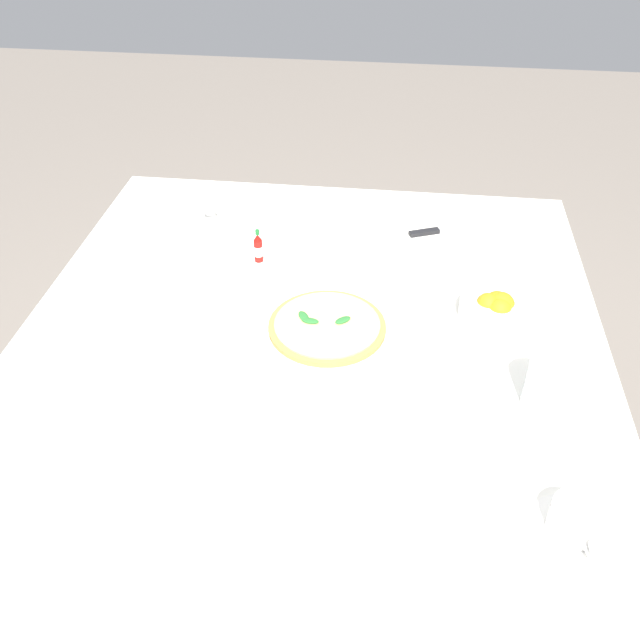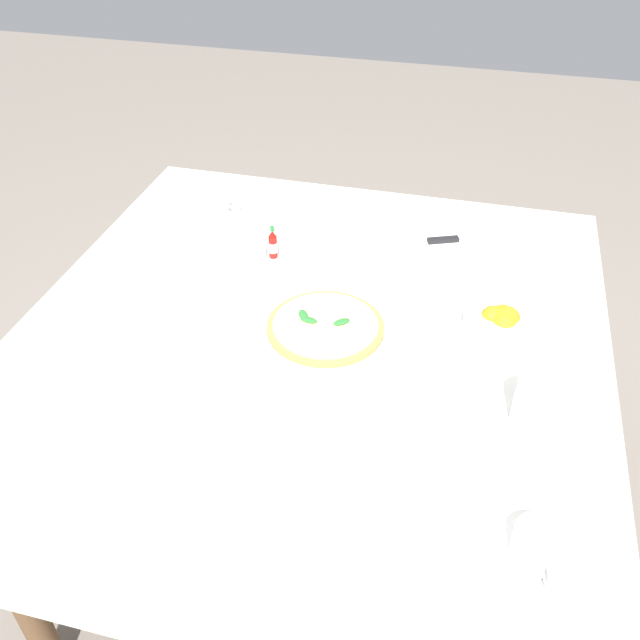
{
  "view_description": "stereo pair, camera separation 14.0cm",
  "coord_description": "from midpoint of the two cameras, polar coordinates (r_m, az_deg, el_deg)",
  "views": [
    {
      "loc": [
        0.15,
        -1.11,
        1.62
      ],
      "look_at": [
        0.02,
        -0.02,
        0.75
      ],
      "focal_mm": 38.56,
      "sensor_mm": 36.0,
      "label": 1
    },
    {
      "loc": [
        0.29,
        -1.09,
        1.62
      ],
      "look_at": [
        0.02,
        -0.02,
        0.75
      ],
      "focal_mm": 38.56,
      "sensor_mm": 36.0,
      "label": 2
    }
  ],
  "objects": [
    {
      "name": "pizza",
      "position": [
        1.37,
        3.35,
        -0.65
      ],
      "size": [
        0.24,
        0.24,
        0.02
      ],
      "color": "#C68E47",
      "rests_on": "pizza_plate"
    },
    {
      "name": "salt_shaker",
      "position": [
        1.61,
        -0.38,
        5.98
      ],
      "size": [
        0.03,
        0.03,
        0.06
      ],
      "color": "white",
      "rests_on": "dining_table"
    },
    {
      "name": "dinner_knife",
      "position": [
        1.7,
        14.16,
        6.48
      ],
      "size": [
        0.19,
        0.09,
        0.01
      ],
      "rotation": [
        0.0,
        0.0,
        0.39
      ],
      "color": "silver",
      "rests_on": "napkin_folded"
    },
    {
      "name": "dining_table",
      "position": [
        1.51,
        2.24,
        -3.74
      ],
      "size": [
        1.19,
        1.19,
        0.73
      ],
      "color": "white",
      "rests_on": "ground_plane"
    },
    {
      "name": "hot_sauce_bottle",
      "position": [
        1.61,
        -1.44,
        6.2
      ],
      "size": [
        0.02,
        0.02,
        0.08
      ],
      "color": "#B7140F",
      "rests_on": "dining_table"
    },
    {
      "name": "pepper_shaker",
      "position": [
        1.61,
        -2.5,
        5.87
      ],
      "size": [
        0.03,
        0.03,
        0.06
      ],
      "color": "white",
      "rests_on": "dining_table"
    },
    {
      "name": "coffee_cup_near_right",
      "position": [
        1.79,
        -6.62,
        9.32
      ],
      "size": [
        0.13,
        0.13,
        0.06
      ],
      "color": "white",
      "rests_on": "dining_table"
    },
    {
      "name": "water_glass_near_left",
      "position": [
        1.25,
        20.59,
        -6.61
      ],
      "size": [
        0.07,
        0.07,
        0.12
      ],
      "color": "white",
      "rests_on": "dining_table"
    },
    {
      "name": "citrus_bowl",
      "position": [
        1.44,
        17.5,
        -0.3
      ],
      "size": [
        0.15,
        0.15,
        0.07
      ],
      "color": "white",
      "rests_on": "dining_table"
    },
    {
      "name": "coffee_cup_back_corner",
      "position": [
        1.09,
        21.34,
        -17.39
      ],
      "size": [
        0.13,
        0.13,
        0.06
      ],
      "color": "white",
      "rests_on": "dining_table"
    },
    {
      "name": "pizza_plate",
      "position": [
        1.38,
        3.34,
        -1.1
      ],
      "size": [
        0.32,
        0.32,
        0.02
      ],
      "color": "white",
      "rests_on": "dining_table"
    },
    {
      "name": "ground_plane",
      "position": [
        1.97,
        1.79,
        -17.07
      ],
      "size": [
        8.0,
        8.0,
        0.0
      ],
      "primitive_type": "plane",
      "color": "slate"
    },
    {
      "name": "napkin_folded",
      "position": [
        1.7,
        14.0,
        6.08
      ],
      "size": [
        0.25,
        0.19,
        0.02
      ],
      "rotation": [
        0.0,
        0.0,
        0.31
      ],
      "color": "white",
      "rests_on": "dining_table"
    }
  ]
}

